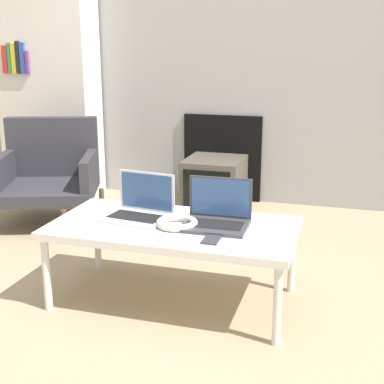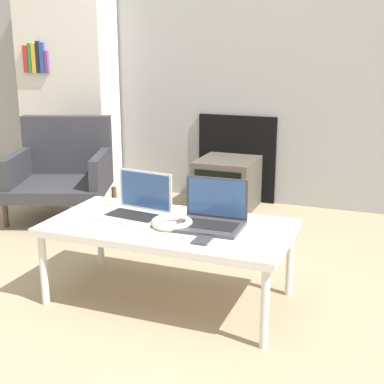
{
  "view_description": "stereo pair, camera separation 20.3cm",
  "coord_description": "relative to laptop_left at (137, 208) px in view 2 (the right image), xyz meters",
  "views": [
    {
      "loc": [
        0.76,
        -1.97,
        1.19
      ],
      "look_at": [
        0.0,
        0.56,
        0.46
      ],
      "focal_mm": 50.0,
      "sensor_mm": 36.0,
      "label": 1
    },
    {
      "loc": [
        0.95,
        -1.9,
        1.19
      ],
      "look_at": [
        0.0,
        0.56,
        0.46
      ],
      "focal_mm": 50.0,
      "sensor_mm": 36.0,
      "label": 2
    }
  ],
  "objects": [
    {
      "name": "table",
      "position": [
        0.19,
        -0.05,
        -0.08
      ],
      "size": [
        1.13,
        0.59,
        0.38
      ],
      "color": "silver",
      "rests_on": "ground_plane"
    },
    {
      "name": "headphones",
      "position": [
        0.21,
        -0.07,
        -0.03
      ],
      "size": [
        0.19,
        0.19,
        0.03
      ],
      "color": "beige",
      "rests_on": "table"
    },
    {
      "name": "bookshelf",
      "position": [
        -1.41,
        1.57,
        0.46
      ],
      "size": [
        0.78,
        0.32,
        1.77
      ],
      "color": "silver",
      "rests_on": "ground_plane"
    },
    {
      "name": "wall_back",
      "position": [
        0.19,
        1.77,
        0.86
      ],
      "size": [
        7.0,
        0.08,
        2.6
      ],
      "color": "#999999",
      "rests_on": "ground_plane"
    },
    {
      "name": "tv",
      "position": [
        -0.01,
        1.49,
        -0.24
      ],
      "size": [
        0.42,
        0.46,
        0.38
      ],
      "color": "#4C473D",
      "rests_on": "ground_plane"
    },
    {
      "name": "laptop_left",
      "position": [
        0.0,
        0.0,
        0.0
      ],
      "size": [
        0.33,
        0.27,
        0.21
      ],
      "rotation": [
        0.0,
        0.0,
        -0.13
      ],
      "color": "silver",
      "rests_on": "table"
    },
    {
      "name": "laptop_right",
      "position": [
        0.38,
        0.0,
        0.0
      ],
      "size": [
        0.3,
        0.24,
        0.21
      ],
      "rotation": [
        0.0,
        0.0,
        0.02
      ],
      "color": "#38383D",
      "rests_on": "table"
    },
    {
      "name": "ground_plane",
      "position": [
        0.19,
        -0.31,
        -0.43
      ],
      "size": [
        14.0,
        14.0,
        0.0
      ],
      "primitive_type": "plane",
      "color": "#998466"
    },
    {
      "name": "phone",
      "position": [
        0.41,
        -0.19,
        -0.04
      ],
      "size": [
        0.07,
        0.13,
        0.01
      ],
      "color": "#333338",
      "rests_on": "table"
    },
    {
      "name": "armchair",
      "position": [
        -1.03,
        0.89,
        -0.07
      ],
      "size": [
        0.81,
        0.81,
        0.7
      ],
      "rotation": [
        0.0,
        0.0,
        0.35
      ],
      "color": "#2D2D33",
      "rests_on": "ground_plane"
    }
  ]
}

